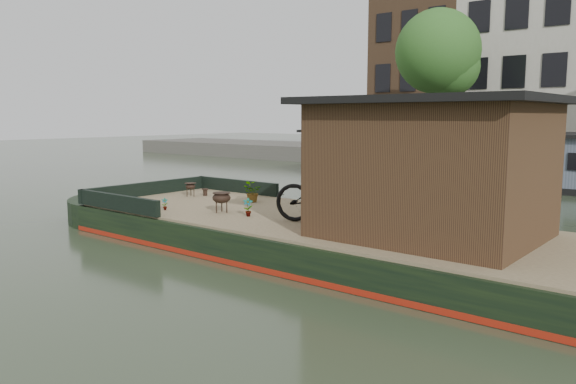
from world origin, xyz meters
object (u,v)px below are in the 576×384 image
Objects in this scene: bicycle at (330,194)px; brazier_rear at (191,190)px; cabin at (432,166)px; potted_plant_a at (248,207)px; dinghy at (401,175)px; brazier_front at (222,202)px.

bicycle is 6.32× the size of brazier_rear.
cabin reaches higher than bicycle.
cabin is at bearing -104.26° from bicycle.
cabin is at bearing 9.74° from potted_plant_a.
cabin is at bearing -4.70° from brazier_rear.
cabin is at bearing -133.92° from dinghy.
potted_plant_a reaches higher than brazier_rear.
cabin is 1.78× the size of bicycle.
bicycle reaches higher than potted_plant_a.
brazier_rear reaches higher than dinghy.
dinghy is (-4.65, 11.70, -0.87)m from bicycle.
bicycle is (-2.02, -0.20, -0.64)m from cabin.
brazier_front is (-0.78, -0.01, 0.03)m from potted_plant_a.
bicycle is 1.89m from potted_plant_a.
bicycle is 12.62m from dinghy.
bicycle is at bearing 14.06° from potted_plant_a.
dinghy is (-2.85, 12.15, -0.47)m from potted_plant_a.
brazier_rear is at bearing 153.19° from brazier_front.
potted_plant_a is at bearing 0.60° from brazier_front.
potted_plant_a is 0.88× the size of brazier_front.
potted_plant_a reaches higher than dinghy.
bicycle reaches higher than brazier_front.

